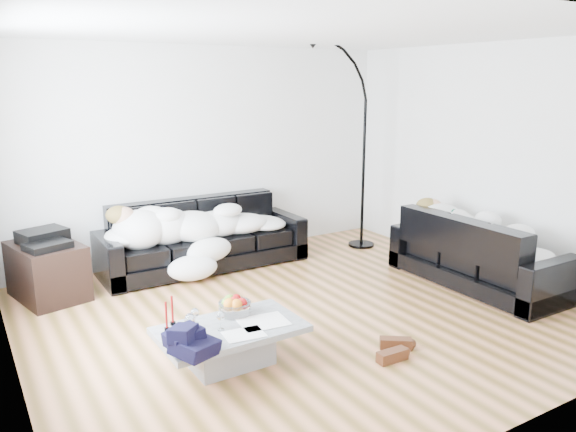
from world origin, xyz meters
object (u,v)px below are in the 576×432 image
wine_glass_a (195,318)px  floor_lamp (364,158)px  candle_left (166,317)px  av_cabinet (47,271)px  sleeper_back (204,217)px  candle_right (172,311)px  sofa_back (203,235)px  fruit_bowl (235,305)px  stereo (44,238)px  coffee_table (231,346)px  sofa_right (478,250)px  wine_glass_b (190,326)px  wine_glass_c (221,321)px  shoes (394,349)px  sleeper_right (480,230)px

wine_glass_a → floor_lamp: size_ratio=0.06×
candle_left → av_cabinet: av_cabinet is taller
sleeper_back → candle_right: bearing=-119.3°
candle_left → sofa_back: bearing=60.7°
fruit_bowl → stereo: size_ratio=0.60×
coffee_table → stereo: (-0.99, 2.26, 0.47)m
av_cabinet → coffee_table: bearing=-79.5°
sofa_right → candle_right: 3.45m
stereo → candle_right: bearing=-90.9°
coffee_table → av_cabinet: size_ratio=1.34×
wine_glass_b → wine_glass_c: wine_glass_b is taller
coffee_table → floor_lamp: floor_lamp is taller
sleeper_back → shoes: (0.44, -2.84, -0.57)m
fruit_bowl → stereo: (-1.12, 2.07, 0.23)m
fruit_bowl → wine_glass_b: wine_glass_b is taller
coffee_table → wine_glass_c: wine_glass_c is taller
sofa_back → sofa_right: bearing=-42.3°
sofa_back → wine_glass_b: 2.61m
coffee_table → stereo: size_ratio=2.54×
coffee_table → candle_right: candle_right is taller
sleeper_right → sofa_back: bearing=47.7°
shoes → av_cabinet: bearing=141.3°
sofa_back → wine_glass_c: bearing=-110.0°
sofa_back → candle_left: size_ratio=10.64×
candle_right → stereo: size_ratio=0.53×
sofa_back → sleeper_right: 3.14m
coffee_table → sleeper_right: bearing=4.4°
floor_lamp → sofa_right: bearing=-105.7°
stereo → floor_lamp: floor_lamp is taller
sofa_back → floor_lamp: 2.33m
sofa_back → candle_left: 2.48m
fruit_bowl → shoes: (1.07, -0.74, -0.36)m
sleeper_back → coffee_table: bearing=-108.5°
sofa_right → coffee_table: size_ratio=1.73×
wine_glass_a → av_cabinet: size_ratio=0.19×
wine_glass_b → sleeper_right: bearing=4.2°
fruit_bowl → candle_left: (-0.58, -0.01, 0.03)m
candle_right → wine_glass_c: bearing=-44.7°
sofa_right → sleeper_back: 3.11m
shoes → sleeper_right: bearing=35.8°
stereo → sofa_back: bearing=-15.3°
shoes → sofa_back: bearing=111.9°
candle_right → av_cabinet: (-0.62, 2.00, -0.16)m
wine_glass_c → sleeper_right: bearing=4.6°
av_cabinet → floor_lamp: 4.04m
sleeper_back → fruit_bowl: bearing=-106.8°
wine_glass_c → av_cabinet: (-0.90, 2.28, -0.11)m
coffee_table → av_cabinet: 2.47m
wine_glass_c → shoes: 1.44m
sofa_right → coffee_table: (-3.08, -0.24, -0.23)m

